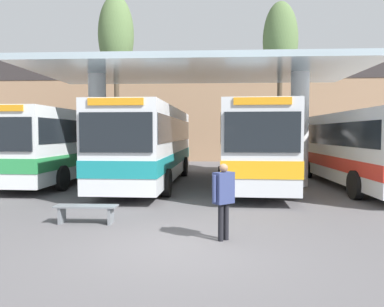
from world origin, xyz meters
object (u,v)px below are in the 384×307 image
Objects in this scene: transit_bus_right_bay at (251,142)px; poplar_tree_behind_left at (116,37)px; transit_bus_center_bay at (151,142)px; transit_bus_left_bay at (64,143)px; parked_car_street at (51,150)px; waiting_bench_near_pillar at (86,210)px; pedestrian_waiting at (224,194)px; transit_bus_far_right_bay at (355,146)px; poplar_tree_behind_right at (280,43)px.

poplar_tree_behind_left is at bearing -34.93° from transit_bus_right_bay.
transit_bus_left_bay is at bearing -11.38° from transit_bus_center_bay.
poplar_tree_behind_left reaches higher than transit_bus_center_bay.
transit_bus_right_bay is 16.83m from parked_car_street.
poplar_tree_behind_left is 10.12m from parked_car_street.
pedestrian_waiting is at bearing -20.70° from waiting_bench_near_pillar.
transit_bus_left_bay is 0.98× the size of transit_bus_far_right_bay.
waiting_bench_near_pillar is at bearing 60.58° from transit_bus_right_bay.
poplar_tree_behind_right reaches higher than transit_bus_center_bay.
pedestrian_waiting is 17.64m from poplar_tree_behind_left.
transit_bus_right_bay is at bearing -9.32° from transit_bus_far_right_bay.
transit_bus_center_bay is 13.72m from parked_car_street.
transit_bus_center_bay is at bearing -63.23° from poplar_tree_behind_left.
waiting_bench_near_pillar is at bearing 37.21° from transit_bus_far_right_bay.
poplar_tree_behind_right is at bearing 60.81° from waiting_bench_near_pillar.
parked_car_street is at bearing 146.11° from poplar_tree_behind_left.
pedestrian_waiting is at bearing 83.31° from transit_bus_right_bay.
pedestrian_waiting is 15.55m from poplar_tree_behind_right.
transit_bus_left_bay is 6.50× the size of pedestrian_waiting.
waiting_bench_near_pillar is 15.94m from poplar_tree_behind_left.
transit_bus_center_bay is 2.38× the size of parked_car_street.
pedestrian_waiting reaches higher than waiting_bench_near_pillar.
transit_bus_far_right_bay is at bearing 173.77° from transit_bus_right_bay.
transit_bus_center_bay is (4.35, -0.98, 0.05)m from transit_bus_left_bay.
poplar_tree_behind_right reaches higher than transit_bus_right_bay.
transit_bus_center_bay is 8.85m from transit_bus_far_right_bay.
transit_bus_center_bay is at bearing -44.50° from parked_car_street.
transit_bus_left_bay reaches higher than pedestrian_waiting.
transit_bus_center_bay is 7.11× the size of waiting_bench_near_pillar.
transit_bus_right_bay is 1.10× the size of transit_bus_far_right_bay.
poplar_tree_behind_left is (-11.96, 6.49, 6.38)m from transit_bus_far_right_bay.
transit_bus_left_bay is 1.10× the size of poplar_tree_behind_right.
poplar_tree_behind_left reaches higher than transit_bus_left_bay.
transit_bus_center_bay is 6.82× the size of pedestrian_waiting.
waiting_bench_near_pillar is 0.96× the size of pedestrian_waiting.
transit_bus_far_right_bay is 6.89× the size of waiting_bench_near_pillar.
poplar_tree_behind_left reaches higher than transit_bus_right_bay.
transit_bus_center_bay is 4.50m from transit_bus_right_bay.
transit_bus_right_bay reaches higher than waiting_bench_near_pillar.
transit_bus_left_bay is 6.77× the size of waiting_bench_near_pillar.
poplar_tree_behind_right is (2.08, 4.62, 5.48)m from transit_bus_right_bay.
transit_bus_left_bay is at bearing -6.18° from transit_bus_far_right_bay.
poplar_tree_behind_left reaches higher than transit_bus_far_right_bay.
transit_bus_right_bay reaches higher than transit_bus_far_right_bay.
transit_bus_right_bay is 9.28m from pedestrian_waiting.
waiting_bench_near_pillar is at bearing 116.88° from transit_bus_left_bay.
transit_bus_left_bay reaches higher than waiting_bench_near_pillar.
transit_bus_right_bay is 7.28× the size of pedestrian_waiting.
transit_bus_center_bay is at bearing 169.13° from transit_bus_left_bay.
parked_car_street is (-4.78, 9.23, -0.79)m from transit_bus_left_bay.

